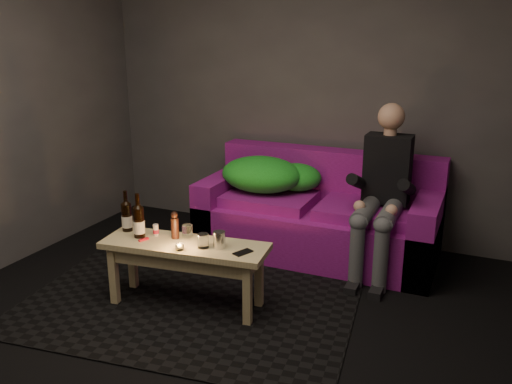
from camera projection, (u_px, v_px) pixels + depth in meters
floor at (190, 359)px, 3.12m from camera, size 4.50×4.50×0.00m
room at (222, 62)px, 3.05m from camera, size 4.50×4.50×4.50m
rug at (191, 301)px, 3.78m from camera, size 2.42×1.88×0.01m
sofa at (319, 218)px, 4.55m from camera, size 1.93×0.87×0.83m
green_blanket at (268, 175)px, 4.63m from camera, size 0.85×0.58×0.29m
person at (383, 188)px, 4.10m from camera, size 0.35×0.80×1.29m
coffee_table at (185, 254)px, 3.62m from camera, size 1.16×0.48×0.46m
beer_bottle_a at (127, 216)px, 3.79m from camera, size 0.07×0.07×0.29m
beer_bottle_b at (139, 221)px, 3.67m from camera, size 0.08×0.08×0.31m
salt_shaker at (156, 230)px, 3.73m from camera, size 0.04×0.04×0.08m
pepper_mill at (175, 228)px, 3.66m from camera, size 0.06×0.06×0.14m
tumbler_back at (187, 231)px, 3.69m from camera, size 0.07×0.07×0.09m
tealight at (180, 247)px, 3.48m from camera, size 0.05×0.05×0.04m
tumbler_front at (203, 241)px, 3.51m from camera, size 0.10×0.10×0.09m
steel_cup at (219, 240)px, 3.51m from camera, size 0.09×0.09×0.11m
smartphone at (243, 252)px, 3.44m from camera, size 0.11×0.14×0.01m
red_lighter at (144, 239)px, 3.64m from camera, size 0.05×0.08×0.01m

